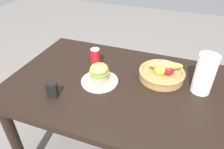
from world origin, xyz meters
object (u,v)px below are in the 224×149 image
paper_towel_roll (205,74)px  soda_can (95,57)px  fruit_basket (162,73)px  napkin_holder (52,90)px  plate (100,81)px  sandwich (99,73)px

paper_towel_roll → soda_can: bearing=175.9°
fruit_basket → napkin_holder: size_ratio=3.22×
plate → paper_towel_roll: size_ratio=0.96×
paper_towel_roll → napkin_holder: paper_towel_roll is taller
napkin_holder → plate: bearing=35.3°
soda_can → paper_towel_roll: bearing=-4.1°
plate → soda_can: soda_can is taller
plate → paper_towel_roll: bearing=11.9°
plate → soda_can: bearing=120.7°
napkin_holder → sandwich: bearing=35.3°
fruit_basket → paper_towel_roll: paper_towel_roll is taller
sandwich → paper_towel_roll: paper_towel_roll is taller
plate → paper_towel_roll: 0.62m
soda_can → napkin_holder: size_ratio=1.40×
sandwich → paper_towel_roll: 0.61m
sandwich → fruit_basket: size_ratio=0.43×
soda_can → napkin_holder: soda_can is taller
sandwich → napkin_holder: 0.30m
sandwich → plate: bearing=90.0°
plate → soda_can: size_ratio=1.83×
paper_towel_roll → napkin_holder: size_ratio=2.67×
soda_can → sandwich: bearing=-59.3°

